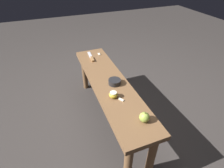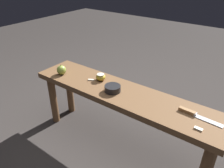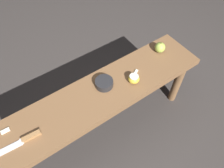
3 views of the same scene
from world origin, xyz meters
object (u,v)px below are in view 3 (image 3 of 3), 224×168
at_px(wooden_bench, 101,100).
at_px(bowl, 104,83).
at_px(knife, 24,140).
at_px(apple_whole, 160,47).
at_px(apple_cut, 134,79).

height_order(wooden_bench, bowl, bowl).
bearing_deg(knife, bowl, -169.80).
bearing_deg(apple_whole, wooden_bench, -173.49).
bearing_deg(knife, wooden_bench, -172.96).
bearing_deg(bowl, apple_cut, -25.00).
relative_size(wooden_bench, knife, 5.44).
distance_m(wooden_bench, bowl, 0.12).
xyz_separation_m(apple_whole, bowl, (-0.46, -0.03, -0.01)).
xyz_separation_m(knife, bowl, (0.51, 0.06, 0.01)).
relative_size(apple_whole, apple_cut, 1.14).
bearing_deg(apple_cut, apple_whole, 18.74).
bearing_deg(wooden_bench, bowl, 33.94).
bearing_deg(wooden_bench, apple_whole, 6.51).
relative_size(wooden_bench, apple_whole, 17.16).
distance_m(wooden_bench, apple_whole, 0.52).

